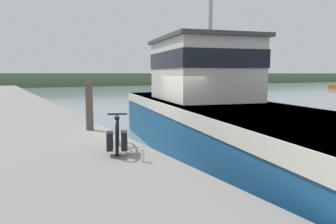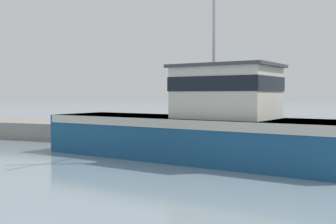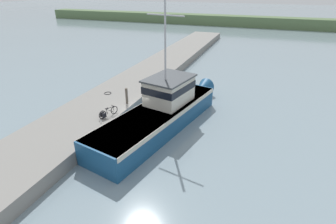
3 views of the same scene
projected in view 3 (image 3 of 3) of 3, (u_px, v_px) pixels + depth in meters
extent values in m
plane|color=gray|center=(141.00, 120.00, 21.76)|extent=(320.00, 320.00, 0.00)
cube|color=gray|center=(102.00, 108.00, 22.76)|extent=(5.45, 80.00, 0.97)
cube|color=navy|center=(158.00, 119.00, 20.01)|extent=(5.86, 13.26, 1.70)
cone|color=navy|center=(202.00, 89.00, 25.75)|extent=(2.05, 2.59, 1.61)
cube|color=beige|center=(158.00, 111.00, 19.71)|extent=(5.87, 13.02, 0.34)
cube|color=beige|center=(169.00, 91.00, 20.43)|extent=(3.33, 4.03, 1.94)
cube|color=black|center=(169.00, 87.00, 20.28)|extent=(3.39, 4.11, 0.54)
cube|color=#3D4247|center=(169.00, 78.00, 19.98)|extent=(3.59, 4.35, 0.12)
cylinder|color=#B2B2B7|center=(165.00, 38.00, 18.23)|extent=(0.14, 0.14, 6.04)
cylinder|color=#B2B2B7|center=(165.00, 15.00, 17.57)|extent=(2.95, 0.70, 0.10)
torus|color=black|center=(103.00, 115.00, 19.72)|extent=(0.28, 0.63, 0.65)
torus|color=black|center=(114.00, 110.00, 20.47)|extent=(0.28, 0.63, 0.65)
cylinder|color=black|center=(105.00, 115.00, 19.88)|extent=(0.16, 0.36, 0.18)
cylinder|color=black|center=(107.00, 112.00, 19.96)|extent=(0.08, 0.15, 0.49)
cylinder|color=black|center=(105.00, 112.00, 19.81)|extent=(0.21, 0.47, 0.37)
cylinder|color=black|center=(110.00, 111.00, 20.15)|extent=(0.28, 0.67, 0.50)
cylinder|color=black|center=(110.00, 108.00, 20.09)|extent=(0.23, 0.54, 0.05)
cylinder|color=black|center=(114.00, 108.00, 20.37)|extent=(0.07, 0.11, 0.33)
cylinder|color=black|center=(113.00, 106.00, 20.26)|extent=(0.43, 0.19, 0.04)
cube|color=black|center=(107.00, 108.00, 19.86)|extent=(0.18, 0.26, 0.05)
cube|color=black|center=(102.00, 114.00, 19.86)|extent=(0.22, 0.34, 0.36)
cube|color=black|center=(104.00, 115.00, 19.69)|extent=(0.22, 0.34, 0.36)
cylinder|color=#51473D|center=(127.00, 96.00, 22.14)|extent=(0.21, 0.21, 1.36)
torus|color=black|center=(108.00, 93.00, 24.45)|extent=(0.67, 0.67, 0.05)
cylinder|color=silver|center=(101.00, 121.00, 19.20)|extent=(0.06, 0.06, 0.25)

